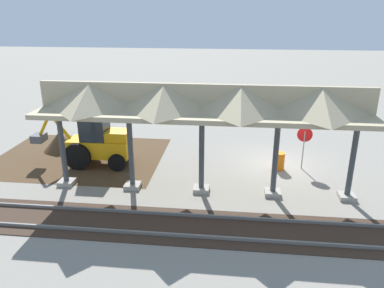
{
  "coord_description": "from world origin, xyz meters",
  "views": [
    {
      "loc": [
        2.52,
        18.76,
        7.81
      ],
      "look_at": [
        4.42,
        1.77,
        1.6
      ],
      "focal_mm": 35.0,
      "sensor_mm": 36.0,
      "label": 1
    }
  ],
  "objects": [
    {
      "name": "dirt_mound",
      "position": [
        12.44,
        -0.73,
        0.0
      ],
      "size": [
        3.81,
        3.81,
        2.18
      ],
      "primitive_type": "cone",
      "color": "#4C3823",
      "rests_on": "ground"
    },
    {
      "name": "platform_canopy",
      "position": [
        3.79,
        3.57,
        4.15
      ],
      "size": [
        13.94,
        3.2,
        4.9
      ],
      "color": "#9E998E",
      "rests_on": "ground"
    },
    {
      "name": "traffic_barrel",
      "position": [
        0.05,
        0.67,
        0.45
      ],
      "size": [
        0.56,
        0.56,
        0.9
      ],
      "primitive_type": "cylinder",
      "color": "orange",
      "rests_on": "ground"
    },
    {
      "name": "stop_sign",
      "position": [
        -1.14,
        0.44,
        1.6
      ],
      "size": [
        0.76,
        0.15,
        2.23
      ],
      "color": "gray",
      "rests_on": "ground"
    },
    {
      "name": "ground_plane",
      "position": [
        0.0,
        0.0,
        0.0
      ],
      "size": [
        120.0,
        120.0,
        0.0
      ],
      "primitive_type": "plane",
      "color": "gray"
    },
    {
      "name": "dirt_work_zone",
      "position": [
        10.89,
        0.18,
        0.0
      ],
      "size": [
        9.1,
        7.0,
        0.01
      ],
      "primitive_type": "cube",
      "color": "#4C3823",
      "rests_on": "ground"
    },
    {
      "name": "backhoe",
      "position": [
        9.49,
        1.09,
        1.27
      ],
      "size": [
        5.2,
        1.73,
        2.82
      ],
      "color": "orange",
      "rests_on": "ground"
    },
    {
      "name": "rail_tracks",
      "position": [
        0.0,
        6.58,
        0.03
      ],
      "size": [
        60.0,
        2.58,
        0.15
      ],
      "color": "slate",
      "rests_on": "ground"
    }
  ]
}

